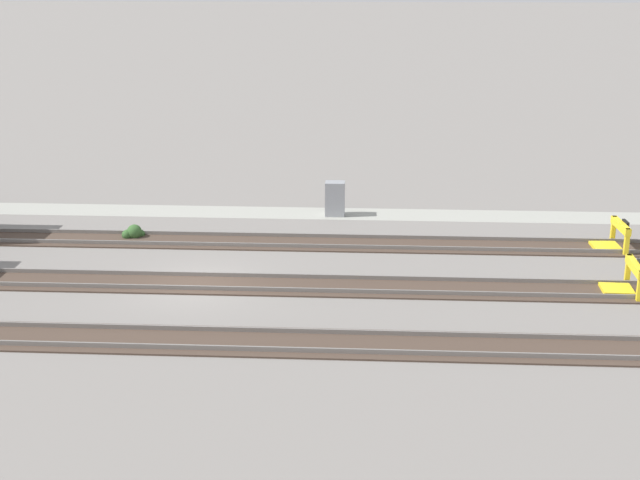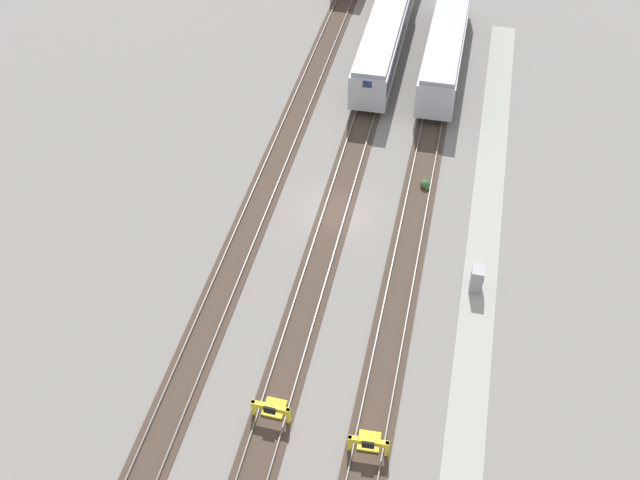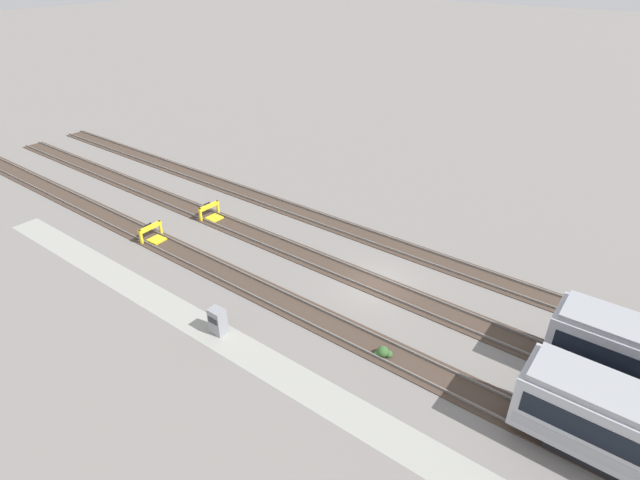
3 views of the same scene
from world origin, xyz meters
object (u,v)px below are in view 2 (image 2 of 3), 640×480
object	(u,v)px
subway_car_front_row_centre	(446,42)
bumper_stop_nearest_track	(369,443)
bumper_stop_near_inner_track	(272,409)
subway_car_front_row_left_inner	(385,36)
weed_clump	(425,184)
electrical_cabinet	(477,279)

from	to	relation	value
subway_car_front_row_centre	bumper_stop_nearest_track	xyz separation A→B (m)	(-36.04, -0.00, -1.53)
subway_car_front_row_centre	bumper_stop_near_inner_track	bearing A→B (deg)	171.86
subway_car_front_row_centre	bumper_stop_nearest_track	world-z (taller)	subway_car_front_row_centre
subway_car_front_row_left_inner	weed_clump	bearing A→B (deg)	-161.38
subway_car_front_row_left_inner	bumper_stop_near_inner_track	world-z (taller)	subway_car_front_row_left_inner
electrical_cabinet	weed_clump	distance (m)	9.39
subway_car_front_row_left_inner	bumper_stop_nearest_track	size ratio (longest dim) A/B	8.97
bumper_stop_nearest_track	weed_clump	size ratio (longest dim) A/B	2.18
bumper_stop_nearest_track	bumper_stop_near_inner_track	world-z (taller)	same
bumper_stop_near_inner_track	weed_clump	distance (m)	20.09
bumper_stop_nearest_track	bumper_stop_near_inner_track	xyz separation A→B (m)	(0.82, 5.04, 0.00)
bumper_stop_nearest_track	subway_car_front_row_left_inner	bearing A→B (deg)	7.90
subway_car_front_row_centre	weed_clump	size ratio (longest dim) A/B	19.57
subway_car_front_row_left_inner	electrical_cabinet	distance (m)	26.10
weed_clump	subway_car_front_row_centre	bearing A→B (deg)	1.25
subway_car_front_row_centre	bumper_stop_near_inner_track	world-z (taller)	subway_car_front_row_centre
subway_car_front_row_left_inner	electrical_cabinet	world-z (taller)	subway_car_front_row_left_inner
subway_car_front_row_centre	weed_clump	world-z (taller)	subway_car_front_row_centre
subway_car_front_row_left_inner	subway_car_front_row_centre	size ratio (longest dim) A/B	1.00
subway_car_front_row_left_inner	subway_car_front_row_centre	world-z (taller)	same
subway_car_front_row_left_inner	weed_clump	world-z (taller)	subway_car_front_row_left_inner
bumper_stop_nearest_track	weed_clump	xyz separation A→B (m)	(20.18, -0.34, -0.27)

